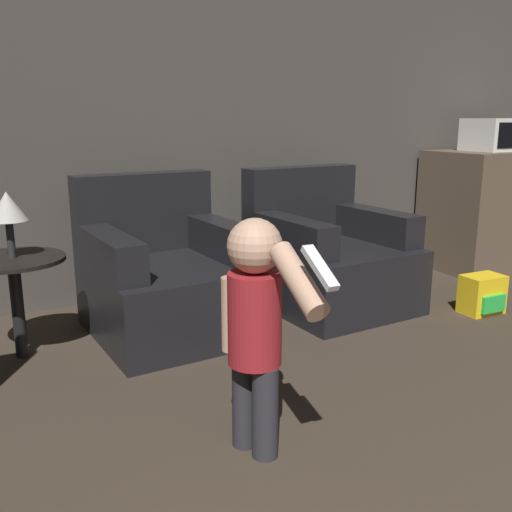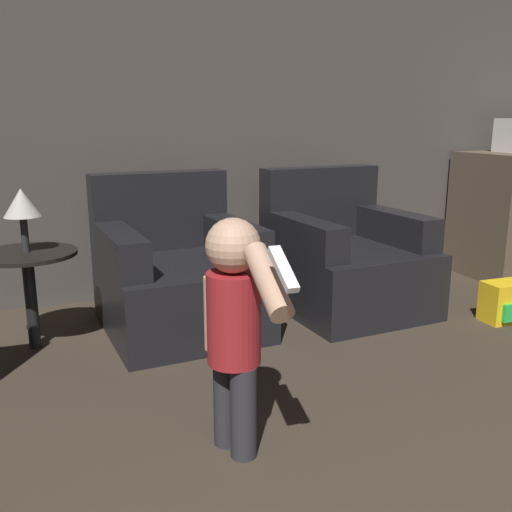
% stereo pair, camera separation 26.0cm
% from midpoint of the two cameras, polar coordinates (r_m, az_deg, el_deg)
% --- Properties ---
extents(wall_back, '(8.40, 0.05, 2.60)m').
position_cam_midpoint_polar(wall_back, '(3.86, -8.44, 15.48)').
color(wall_back, '#423D38').
rests_on(wall_back, ground_plane).
extents(armchair_left, '(0.89, 0.96, 0.86)m').
position_cam_midpoint_polar(armchair_left, '(3.23, -11.30, -2.21)').
color(armchair_left, black).
rests_on(armchair_left, ground_plane).
extents(armchair_right, '(0.89, 0.96, 0.86)m').
position_cam_midpoint_polar(armchair_right, '(3.62, 5.12, -0.27)').
color(armchair_right, black).
rests_on(armchair_right, ground_plane).
extents(person_toddler, '(0.19, 0.57, 0.85)m').
position_cam_midpoint_polar(person_toddler, '(1.94, -3.87, -6.40)').
color(person_toddler, '#28282D').
rests_on(person_toddler, ground_plane).
extents(toy_backpack, '(0.25, 0.19, 0.24)m').
position_cam_midpoint_polar(toy_backpack, '(3.70, 19.87, -3.68)').
color(toy_backpack, yellow).
rests_on(toy_backpack, ground_plane).
extents(kitchen_counter, '(1.24, 0.66, 0.92)m').
position_cam_midpoint_polar(kitchen_counter, '(4.95, 22.16, 4.43)').
color(kitchen_counter, brown).
rests_on(kitchen_counter, ground_plane).
extents(microwave, '(0.47, 0.36, 0.24)m').
position_cam_midpoint_polar(microwave, '(4.80, 21.68, 11.21)').
color(microwave, silver).
rests_on(microwave, kitchen_counter).
extents(side_table, '(0.49, 0.49, 0.51)m').
position_cam_midpoint_polar(side_table, '(3.05, -25.33, -1.60)').
color(side_table, black).
rests_on(side_table, ground_plane).
extents(lamp, '(0.18, 0.18, 0.32)m').
position_cam_midpoint_polar(lamp, '(2.99, -25.94, 4.33)').
color(lamp, '#262626').
rests_on(lamp, side_table).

